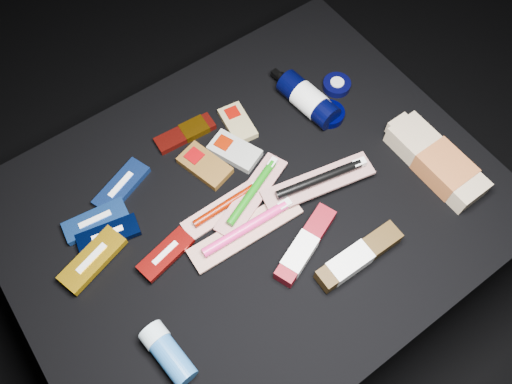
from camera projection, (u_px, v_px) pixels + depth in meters
ground at (254, 267)px, 1.38m from camera, size 3.00×3.00×0.00m
cloth_table at (253, 240)px, 1.20m from camera, size 0.98×0.78×0.40m
luna_bar_0 at (122, 186)px, 1.03m from camera, size 0.14×0.09×0.02m
luna_bar_1 at (96, 221)px, 1.00m from camera, size 0.13×0.06×0.02m
luna_bar_2 at (108, 235)px, 0.98m from camera, size 0.13×0.07×0.02m
luna_bar_3 at (93, 260)px, 0.95m from camera, size 0.14×0.09×0.02m
luna_bar_4 at (166, 254)px, 0.96m from camera, size 0.12×0.07×0.02m
clif_bar_0 at (203, 164)px, 1.06m from camera, size 0.09×0.12×0.02m
clif_bar_1 at (233, 150)px, 1.07m from camera, size 0.10×0.12×0.02m
clif_bar_2 at (237, 122)px, 1.11m from camera, size 0.07×0.11×0.02m
power_bar at (188, 132)px, 1.10m from camera, size 0.14×0.05×0.02m
lotion_bottle at (308, 99)px, 1.11m from camera, size 0.07×0.19×0.06m
cream_tin_upper at (337, 85)px, 1.15m from camera, size 0.06×0.06×0.02m
cream_tin_lower at (329, 114)px, 1.12m from camera, size 0.07×0.07×0.02m
bodywash_bottle at (437, 163)px, 1.04m from camera, size 0.08×0.24×0.05m
deodorant_stick at (168, 353)px, 0.87m from camera, size 0.06×0.12×0.05m
toothbrush_pack_0 at (228, 204)px, 1.01m from camera, size 0.20×0.05×0.02m
toothbrush_pack_1 at (247, 229)px, 0.98m from camera, size 0.24×0.07×0.03m
toothbrush_pack_2 at (253, 193)px, 1.01m from camera, size 0.21×0.12×0.02m
toothbrush_pack_3 at (320, 180)px, 1.01m from camera, size 0.24×0.10×0.03m
toothpaste_carton_red at (303, 248)px, 0.96m from camera, size 0.18×0.10×0.03m
toothpaste_carton_green at (355, 259)px, 0.94m from camera, size 0.18×0.04×0.04m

